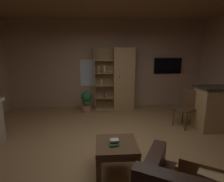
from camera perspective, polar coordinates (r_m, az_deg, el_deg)
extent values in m
cube|color=#A37A4C|center=(3.47, 0.47, -18.78)|extent=(6.47, 5.79, 0.02)
cube|color=tan|center=(5.93, -1.68, 8.51)|extent=(6.59, 0.06, 2.86)
cube|color=white|center=(5.91, -6.54, 5.89)|extent=(0.77, 0.01, 0.87)
cube|color=tan|center=(5.73, 3.81, 3.98)|extent=(0.67, 0.38, 1.98)
cube|color=tan|center=(5.86, -2.66, 4.16)|extent=(0.62, 0.02, 1.98)
cube|color=tan|center=(5.69, -5.62, 3.89)|extent=(0.02, 0.38, 1.98)
sphere|color=black|center=(5.50, 2.38, 4.72)|extent=(0.04, 0.04, 0.04)
cube|color=tan|center=(5.90, -2.53, -5.58)|extent=(0.62, 0.38, 0.02)
cube|color=tan|center=(5.79, -2.56, -1.92)|extent=(0.62, 0.38, 0.02)
cube|color=tan|center=(5.71, -2.60, 1.96)|extent=(0.62, 0.38, 0.02)
cube|color=tan|center=(5.66, -2.63, 5.92)|extent=(0.62, 0.38, 0.02)
cube|color=tan|center=(5.64, -2.67, 9.94)|extent=(0.62, 0.38, 0.02)
cube|color=gold|center=(5.59, -4.30, 6.89)|extent=(0.03, 0.23, 0.19)
cube|color=beige|center=(5.64, -3.43, 2.85)|extent=(0.04, 0.23, 0.18)
cube|color=beige|center=(5.59, -2.49, 7.12)|extent=(0.04, 0.23, 0.23)
cube|color=#2D4C8C|center=(5.72, -2.36, -1.08)|extent=(0.03, 0.23, 0.18)
sphere|color=beige|center=(5.78, -2.13, -1.43)|extent=(0.10, 0.10, 0.10)
cube|color=olive|center=(2.07, 27.35, -24.53)|extent=(0.45, 0.37, 0.44)
cube|color=brown|center=(2.75, 1.46, -17.03)|extent=(0.61, 0.63, 0.05)
cube|color=brown|center=(2.78, 1.45, -18.21)|extent=(0.55, 0.56, 0.08)
cube|color=brown|center=(2.63, -4.34, -24.40)|extent=(0.07, 0.07, 0.40)
cube|color=brown|center=(2.67, 8.28, -23.78)|extent=(0.07, 0.07, 0.40)
cube|color=brown|center=(3.09, -4.27, -18.43)|extent=(0.07, 0.07, 0.40)
cube|color=brown|center=(3.13, 6.08, -18.05)|extent=(0.07, 0.07, 0.40)
cube|color=#387247|center=(2.66, 0.47, -17.05)|extent=(0.14, 0.13, 0.03)
cube|color=#387247|center=(2.70, 0.77, -15.97)|extent=(0.13, 0.11, 0.02)
cube|color=beige|center=(2.67, 0.78, -15.72)|extent=(0.14, 0.12, 0.03)
cube|color=brown|center=(4.66, 22.66, -5.36)|extent=(0.57, 0.57, 0.04)
cube|color=brown|center=(4.76, 24.22, -2.17)|extent=(0.22, 0.37, 0.44)
cylinder|color=brown|center=(4.70, 19.35, -7.95)|extent=(0.04, 0.04, 0.46)
cylinder|color=brown|center=(4.50, 22.94, -9.09)|extent=(0.04, 0.04, 0.46)
cylinder|color=brown|center=(4.97, 21.99, -7.07)|extent=(0.04, 0.04, 0.46)
cylinder|color=brown|center=(4.78, 25.48, -8.09)|extent=(0.04, 0.04, 0.46)
cylinder|color=#B77051|center=(5.57, -8.46, -5.65)|extent=(0.30, 0.30, 0.22)
sphere|color=#235B2D|center=(5.47, -8.26, -3.64)|extent=(0.25, 0.25, 0.25)
sphere|color=#235B2D|center=(5.44, -8.27, -1.81)|extent=(0.35, 0.35, 0.35)
cube|color=black|center=(6.30, 17.67, 7.83)|extent=(0.94, 0.05, 0.53)
cube|color=black|center=(6.27, 17.76, 7.81)|extent=(0.90, 0.01, 0.49)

